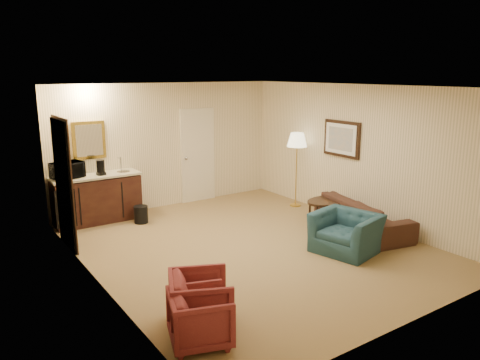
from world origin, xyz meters
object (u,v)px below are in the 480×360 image
Objects in this scene: sofa at (363,210)px; microwave at (67,168)px; teal_armchair at (347,226)px; waste_bin at (141,214)px; floor_lamp at (296,170)px; rose_chair_near at (200,315)px; rose_chair_far at (201,298)px; coffee_table at (328,213)px; coffee_maker at (101,168)px; wetbar_cabinet at (97,198)px.

microwave reaches higher than sofa.
waste_bin is (-2.14, 3.22, -0.26)m from teal_armchair.
teal_armchair is 0.61× the size of floor_lamp.
rose_chair_far reaches higher than rose_chair_near.
coffee_table is 3.53m from waste_bin.
floor_lamp is (1.06, 2.44, 0.37)m from teal_armchair.
rose_chair_near is at bearing 121.09° from sofa.
rose_chair_near is at bearing -152.37° from coffee_table.
rose_chair_far is at bearing -154.82° from coffee_table.
rose_chair_far is at bearing 118.22° from sofa.
teal_armchair is 3.41× the size of coffee_maker.
floor_lamp is at bearing -32.97° from rose_chair_near.
rose_chair_far is 4.09m from coffee_table.
floor_lamp reaches higher than coffee_maker.
coffee_table is (3.87, 2.02, -0.07)m from rose_chair_near.
sofa is 3.75× the size of microwave.
sofa is 4.14m from waste_bin.
rose_chair_near is 0.41× the size of floor_lamp.
wetbar_cabinet is at bearing 135.15° from coffee_maker.
teal_armchair is at bearing 130.24° from sofa.
wetbar_cabinet is at bearing 61.20° from sofa.
rose_chair_near is 0.33m from rose_chair_far.
rose_chair_near is (-4.22, -1.51, -0.07)m from sofa.
sofa is 7.06× the size of coffee_maker.
microwave reaches higher than rose_chair_near.
waste_bin is 0.62× the size of microwave.
coffee_maker is (0.34, 4.37, 0.72)m from rose_chair_far.
rose_chair_near is at bearing 173.57° from rose_chair_far.
microwave is (-3.95, 2.71, 0.85)m from coffee_table.
coffee_table is at bearing 45.57° from sofa.
waste_bin is (1.07, 4.18, -0.16)m from rose_chair_near.
floor_lamp is (0.05, 1.89, 0.40)m from sofa.
waste_bin is at bearing 61.10° from sofa.
coffee_maker reaches higher than sofa.
teal_armchair is at bearing -53.42° from wetbar_cabinet.
rose_chair_near is 4.37m from coffee_table.
rose_chair_near is 4.32m from waste_bin.
wetbar_cabinet is 4.74m from rose_chair_near.
rose_chair_far reaches higher than waste_bin.
teal_armchair reaches higher than coffee_table.
teal_armchair is (-1.01, -0.55, 0.03)m from sofa.
coffee_maker reaches higher than rose_chair_near.
teal_armchair is 1.51× the size of rose_chair_near.
coffee_table is at bearing -50.63° from microwave.
coffee_maker is (0.09, -0.06, 0.60)m from wetbar_cabinet.
coffee_table is 3.13× the size of coffee_maker.
rose_chair_near is at bearing -141.46° from floor_lamp.
waste_bin is (-2.80, 2.16, -0.09)m from coffee_table.
waste_bin is at bearing -50.07° from coffee_maker.
wetbar_cabinet reaches higher than teal_armchair.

